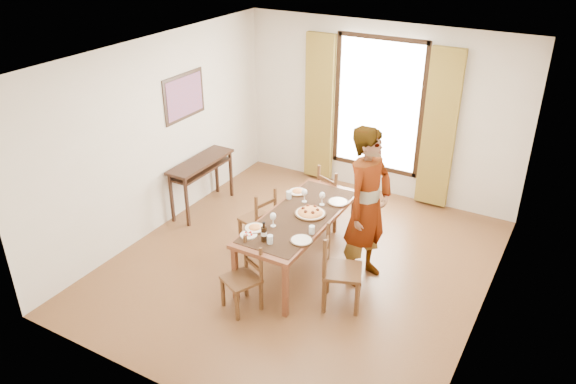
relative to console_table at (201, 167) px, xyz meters
The scene contains 22 objects.
ground 2.22m from the console_table, 16.47° to the right, with size 5.00×5.00×0.00m, color #492717.
room_shell 2.25m from the console_table, 13.10° to the right, with size 4.60×5.10×2.74m.
console_table is the anchor object (origin of this frame).
dining_table 2.14m from the console_table, 17.83° to the right, with size 0.80×2.01×0.76m.
chair_west 1.46m from the console_table, 20.91° to the right, with size 0.48×0.48×0.88m.
chair_north 2.04m from the console_table, 15.12° to the left, with size 0.54×0.54×0.93m.
chair_south 2.54m from the console_table, 42.05° to the right, with size 0.49×0.49×0.84m.
chair_east 3.01m from the console_table, 21.46° to the right, with size 0.55×0.55×0.97m.
man 2.89m from the console_table, ahead, with size 0.63×0.82×2.00m, color gray.
plate_sw 2.11m from the console_table, 34.90° to the right, with size 0.27×0.27×0.05m, color silver, non-canonical shape.
plate_se 2.62m from the console_table, 26.60° to the right, with size 0.27×0.27×0.05m, color silver, non-canonical shape.
plate_nw 1.73m from the console_table, ahead, with size 0.27×0.27×0.05m, color silver, non-canonical shape.
plate_ne 2.31m from the console_table, ahead, with size 0.27×0.27×0.05m, color silver, non-canonical shape.
pasta_platter 2.21m from the console_table, 14.91° to the right, with size 0.40×0.40×0.10m, color #D0621A, non-canonical shape.
caprese_plate 2.22m from the console_table, 38.03° to the right, with size 0.20×0.20×0.04m, color silver, non-canonical shape.
wine_glass_a 2.16m from the console_table, 28.93° to the right, with size 0.08×0.08×0.18m, color white, non-canonical shape.
wine_glass_b 2.17m from the console_table, ahead, with size 0.08×0.08×0.18m, color white, non-canonical shape.
wine_glass_c 1.95m from the console_table, ahead, with size 0.08×0.08×0.18m, color white, non-canonical shape.
tumbler_a 2.55m from the console_table, 22.20° to the right, with size 0.07×0.07×0.10m, color silver.
tumbler_b 1.73m from the console_table, 11.00° to the right, with size 0.07×0.07×0.10m, color silver.
tumbler_c 2.47m from the console_table, 34.06° to the right, with size 0.07×0.07×0.10m, color silver.
wine_bottle 2.41m from the console_table, 35.05° to the right, with size 0.07×0.07×0.25m, color black, non-canonical shape.
Camera 1 is at (2.86, -5.38, 4.18)m, focal length 35.00 mm.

